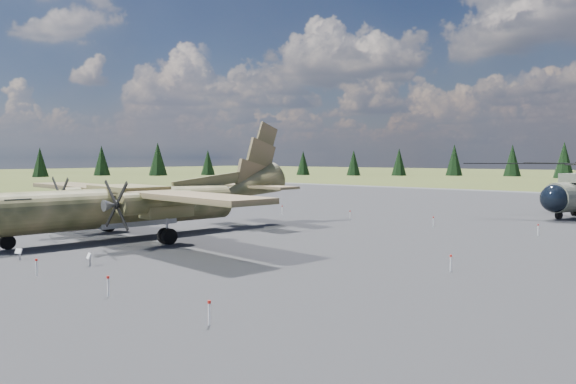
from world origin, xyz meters
The scene contains 7 objects.
ground centered at (0.00, 0.00, 0.00)m, with size 500.00×500.00×0.00m, color #4E5726.
apron centered at (0.00, 10.00, 0.00)m, with size 120.00×120.00×0.04m, color #5A5A5F.
transport_plane centered at (-5.45, -2.32, 2.62)m, with size 27.72×25.05×9.12m.
info_placard_left centered at (-2.85, -12.11, 0.44)m, with size 0.45×0.30×0.66m.
info_placard_right centered at (1.61, -10.56, 0.46)m, with size 0.47×0.29×0.69m.
barrier_fence centered at (-0.46, -0.08, 0.51)m, with size 33.12×29.62×0.85m.
treeline centered at (3.76, -6.37, 4.78)m, with size 298.83×304.46×10.98m.
Camera 1 is at (27.80, -25.91, 5.59)m, focal length 35.00 mm.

